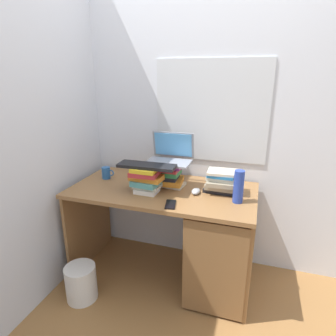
{
  "coord_description": "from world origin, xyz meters",
  "views": [
    {
      "loc": [
        0.66,
        -1.91,
        1.6
      ],
      "look_at": [
        0.05,
        -0.03,
        0.95
      ],
      "focal_mm": 30.51,
      "sensor_mm": 36.0,
      "label": 1
    }
  ],
  "objects_px": {
    "book_stack_side": "(222,182)",
    "cell_phone": "(171,204)",
    "keyboard": "(147,166)",
    "wastebasket": "(81,283)",
    "book_stack_keyboard_riser": "(146,179)",
    "mug": "(106,173)",
    "water_bottle": "(239,187)",
    "computer_mouse": "(196,191)",
    "desk": "(206,238)",
    "book_stack_tall": "(168,175)",
    "laptop": "(170,155)"
  },
  "relations": [
    {
      "from": "book_stack_keyboard_riser",
      "to": "water_bottle",
      "type": "xyz_separation_m",
      "value": [
        0.66,
        0.03,
        0.01
      ]
    },
    {
      "from": "book_stack_keyboard_riser",
      "to": "cell_phone",
      "type": "bearing_deg",
      "value": -33.97
    },
    {
      "from": "water_bottle",
      "to": "book_stack_tall",
      "type": "bearing_deg",
      "value": 165.24
    },
    {
      "from": "laptop",
      "to": "cell_phone",
      "type": "bearing_deg",
      "value": -72.35
    },
    {
      "from": "laptop",
      "to": "book_stack_keyboard_riser",
      "type": "bearing_deg",
      "value": -118.14
    },
    {
      "from": "desk",
      "to": "wastebasket",
      "type": "distance_m",
      "value": 0.99
    },
    {
      "from": "book_stack_keyboard_riser",
      "to": "water_bottle",
      "type": "bearing_deg",
      "value": 2.42
    },
    {
      "from": "mug",
      "to": "water_bottle",
      "type": "bearing_deg",
      "value": -7.38
    },
    {
      "from": "laptop",
      "to": "computer_mouse",
      "type": "distance_m",
      "value": 0.35
    },
    {
      "from": "mug",
      "to": "water_bottle",
      "type": "xyz_separation_m",
      "value": [
        1.09,
        -0.14,
        0.06
      ]
    },
    {
      "from": "keyboard",
      "to": "cell_phone",
      "type": "distance_m",
      "value": 0.34
    },
    {
      "from": "book_stack_side",
      "to": "mug",
      "type": "relative_size",
      "value": 2.4
    },
    {
      "from": "water_bottle",
      "to": "cell_phone",
      "type": "bearing_deg",
      "value": -155.93
    },
    {
      "from": "wastebasket",
      "to": "cell_phone",
      "type": "bearing_deg",
      "value": 17.03
    },
    {
      "from": "desk",
      "to": "water_bottle",
      "type": "bearing_deg",
      "value": -12.29
    },
    {
      "from": "book_stack_tall",
      "to": "computer_mouse",
      "type": "distance_m",
      "value": 0.26
    },
    {
      "from": "book_stack_side",
      "to": "wastebasket",
      "type": "relative_size",
      "value": 0.97
    },
    {
      "from": "book_stack_side",
      "to": "cell_phone",
      "type": "bearing_deg",
      "value": -132.07
    },
    {
      "from": "keyboard",
      "to": "book_stack_tall",
      "type": "bearing_deg",
      "value": 56.24
    },
    {
      "from": "book_stack_keyboard_riser",
      "to": "water_bottle",
      "type": "height_order",
      "value": "water_bottle"
    },
    {
      "from": "keyboard",
      "to": "desk",
      "type": "bearing_deg",
      "value": 8.31
    },
    {
      "from": "book_stack_side",
      "to": "keyboard",
      "type": "distance_m",
      "value": 0.56
    },
    {
      "from": "book_stack_side",
      "to": "keyboard",
      "type": "relative_size",
      "value": 0.62
    },
    {
      "from": "book_stack_tall",
      "to": "wastebasket",
      "type": "height_order",
      "value": "book_stack_tall"
    },
    {
      "from": "laptop",
      "to": "mug",
      "type": "bearing_deg",
      "value": -174.75
    },
    {
      "from": "book_stack_tall",
      "to": "desk",
      "type": "bearing_deg",
      "value": -16.29
    },
    {
      "from": "book_stack_tall",
      "to": "keyboard",
      "type": "height_order",
      "value": "keyboard"
    },
    {
      "from": "book_stack_keyboard_riser",
      "to": "keyboard",
      "type": "height_order",
      "value": "keyboard"
    },
    {
      "from": "book_stack_side",
      "to": "water_bottle",
      "type": "height_order",
      "value": "water_bottle"
    },
    {
      "from": "desk",
      "to": "wastebasket",
      "type": "xyz_separation_m",
      "value": [
        -0.84,
        -0.43,
        -0.29
      ]
    },
    {
      "from": "desk",
      "to": "cell_phone",
      "type": "distance_m",
      "value": 0.47
    },
    {
      "from": "book_stack_side",
      "to": "computer_mouse",
      "type": "height_order",
      "value": "book_stack_side"
    },
    {
      "from": "computer_mouse",
      "to": "mug",
      "type": "xyz_separation_m",
      "value": [
        -0.78,
        0.08,
        0.03
      ]
    },
    {
      "from": "water_bottle",
      "to": "cell_phone",
      "type": "height_order",
      "value": "water_bottle"
    },
    {
      "from": "book_stack_keyboard_riser",
      "to": "cell_phone",
      "type": "xyz_separation_m",
      "value": [
        0.24,
        -0.16,
        -0.1
      ]
    },
    {
      "from": "water_bottle",
      "to": "laptop",
      "type": "bearing_deg",
      "value": 160.55
    },
    {
      "from": "laptop",
      "to": "cell_phone",
      "type": "relative_size",
      "value": 2.46
    },
    {
      "from": "computer_mouse",
      "to": "water_bottle",
      "type": "height_order",
      "value": "water_bottle"
    },
    {
      "from": "book_stack_keyboard_riser",
      "to": "book_stack_tall",
      "type": "bearing_deg",
      "value": 55.82
    },
    {
      "from": "book_stack_side",
      "to": "water_bottle",
      "type": "bearing_deg",
      "value": -45.61
    },
    {
      "from": "book_stack_side",
      "to": "cell_phone",
      "type": "distance_m",
      "value": 0.44
    },
    {
      "from": "mug",
      "to": "wastebasket",
      "type": "distance_m",
      "value": 0.86
    },
    {
      "from": "desk",
      "to": "computer_mouse",
      "type": "relative_size",
      "value": 13.41
    },
    {
      "from": "book_stack_side",
      "to": "book_stack_keyboard_riser",
      "type": "bearing_deg",
      "value": -163.01
    },
    {
      "from": "laptop",
      "to": "mug",
      "type": "height_order",
      "value": "laptop"
    },
    {
      "from": "book_stack_keyboard_riser",
      "to": "book_stack_side",
      "type": "height_order",
      "value": "book_stack_keyboard_riser"
    },
    {
      "from": "book_stack_keyboard_riser",
      "to": "keyboard",
      "type": "relative_size",
      "value": 0.59
    },
    {
      "from": "laptop",
      "to": "wastebasket",
      "type": "bearing_deg",
      "value": -131.83
    },
    {
      "from": "book_stack_side",
      "to": "laptop",
      "type": "height_order",
      "value": "laptop"
    },
    {
      "from": "book_stack_keyboard_riser",
      "to": "cell_phone",
      "type": "distance_m",
      "value": 0.3
    }
  ]
}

